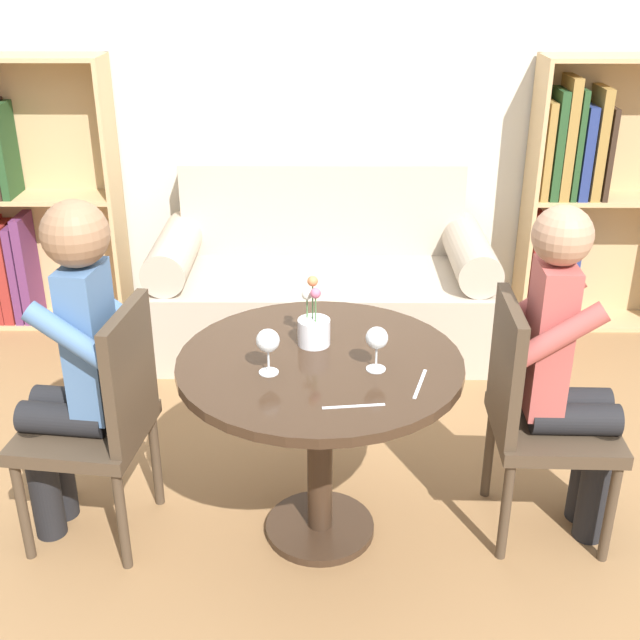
{
  "coord_description": "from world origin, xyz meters",
  "views": [
    {
      "loc": [
        0.02,
        -2.36,
        1.97
      ],
      "look_at": [
        0.0,
        0.05,
        0.84
      ],
      "focal_mm": 45.0,
      "sensor_mm": 36.0,
      "label": 1
    }
  ],
  "objects_px": {
    "bookshelf_left": "(21,204)",
    "person_right": "(567,372)",
    "chair_right": "(535,411)",
    "bookshelf_right": "(581,199)",
    "wine_glass_right": "(377,340)",
    "chair_left": "(102,416)",
    "couch": "(322,287)",
    "person_left": "(72,364)",
    "flower_vase": "(314,327)",
    "wine_glass_left": "(268,342)"
  },
  "relations": [
    {
      "from": "couch",
      "to": "person_left",
      "type": "xyz_separation_m",
      "value": [
        -0.84,
        -1.57,
        0.37
      ]
    },
    {
      "from": "couch",
      "to": "wine_glass_left",
      "type": "bearing_deg",
      "value": -95.56
    },
    {
      "from": "chair_right",
      "to": "wine_glass_right",
      "type": "xyz_separation_m",
      "value": [
        -0.57,
        -0.11,
        0.33
      ]
    },
    {
      "from": "bookshelf_right",
      "to": "chair_right",
      "type": "xyz_separation_m",
      "value": [
        -0.65,
        -1.81,
        -0.23
      ]
    },
    {
      "from": "flower_vase",
      "to": "wine_glass_right",
      "type": "bearing_deg",
      "value": -41.79
    },
    {
      "from": "wine_glass_left",
      "to": "flower_vase",
      "type": "height_order",
      "value": "flower_vase"
    },
    {
      "from": "wine_glass_right",
      "to": "couch",
      "type": "bearing_deg",
      "value": 96.26
    },
    {
      "from": "person_right",
      "to": "chair_left",
      "type": "bearing_deg",
      "value": 92.83
    },
    {
      "from": "person_right",
      "to": "bookshelf_left",
      "type": "bearing_deg",
      "value": 55.27
    },
    {
      "from": "person_left",
      "to": "wine_glass_left",
      "type": "height_order",
      "value": "person_left"
    },
    {
      "from": "bookshelf_right",
      "to": "wine_glass_right",
      "type": "distance_m",
      "value": 2.28
    },
    {
      "from": "chair_right",
      "to": "flower_vase",
      "type": "distance_m",
      "value": 0.83
    },
    {
      "from": "bookshelf_left",
      "to": "bookshelf_right",
      "type": "relative_size",
      "value": 1.0
    },
    {
      "from": "person_left",
      "to": "flower_vase",
      "type": "relative_size",
      "value": 5.07
    },
    {
      "from": "couch",
      "to": "wine_glass_left",
      "type": "xyz_separation_m",
      "value": [
        -0.16,
        -1.69,
        0.52
      ]
    },
    {
      "from": "couch",
      "to": "flower_vase",
      "type": "distance_m",
      "value": 1.55
    },
    {
      "from": "bookshelf_right",
      "to": "person_right",
      "type": "height_order",
      "value": "bookshelf_right"
    },
    {
      "from": "couch",
      "to": "bookshelf_right",
      "type": "bearing_deg",
      "value": 10.66
    },
    {
      "from": "couch",
      "to": "flower_vase",
      "type": "height_order",
      "value": "flower_vase"
    },
    {
      "from": "chair_left",
      "to": "person_left",
      "type": "distance_m",
      "value": 0.21
    },
    {
      "from": "bookshelf_left",
      "to": "person_right",
      "type": "relative_size",
      "value": 1.19
    },
    {
      "from": "bookshelf_right",
      "to": "wine_glass_right",
      "type": "bearing_deg",
      "value": -122.4
    },
    {
      "from": "bookshelf_left",
      "to": "person_right",
      "type": "xyz_separation_m",
      "value": [
        2.49,
        -1.82,
        -0.04
      ]
    },
    {
      "from": "person_right",
      "to": "flower_vase",
      "type": "bearing_deg",
      "value": 86.49
    },
    {
      "from": "chair_left",
      "to": "wine_glass_left",
      "type": "bearing_deg",
      "value": 88.39
    },
    {
      "from": "person_left",
      "to": "flower_vase",
      "type": "height_order",
      "value": "person_left"
    },
    {
      "from": "bookshelf_left",
      "to": "wine_glass_right",
      "type": "distance_m",
      "value": 2.66
    },
    {
      "from": "couch",
      "to": "chair_right",
      "type": "distance_m",
      "value": 1.73
    },
    {
      "from": "wine_glass_left",
      "to": "flower_vase",
      "type": "xyz_separation_m",
      "value": [
        0.14,
        0.21,
        -0.05
      ]
    },
    {
      "from": "flower_vase",
      "to": "person_right",
      "type": "bearing_deg",
      "value": -4.98
    },
    {
      "from": "chair_right",
      "to": "couch",
      "type": "bearing_deg",
      "value": 27.31
    },
    {
      "from": "bookshelf_right",
      "to": "wine_glass_right",
      "type": "height_order",
      "value": "bookshelf_right"
    },
    {
      "from": "bookshelf_left",
      "to": "chair_left",
      "type": "distance_m",
      "value": 2.07
    },
    {
      "from": "person_right",
      "to": "wine_glass_left",
      "type": "distance_m",
      "value": 1.03
    },
    {
      "from": "chair_left",
      "to": "wine_glass_right",
      "type": "relative_size",
      "value": 5.97
    },
    {
      "from": "wine_glass_right",
      "to": "flower_vase",
      "type": "bearing_deg",
      "value": 138.21
    },
    {
      "from": "chair_right",
      "to": "person_right",
      "type": "xyz_separation_m",
      "value": [
        0.09,
        -0.0,
        0.16
      ]
    },
    {
      "from": "flower_vase",
      "to": "wine_glass_left",
      "type": "bearing_deg",
      "value": -124.49
    },
    {
      "from": "chair_left",
      "to": "person_left",
      "type": "relative_size",
      "value": 0.71
    },
    {
      "from": "couch",
      "to": "person_left",
      "type": "distance_m",
      "value": 1.82
    },
    {
      "from": "bookshelf_left",
      "to": "chair_left",
      "type": "bearing_deg",
      "value": -64.31
    },
    {
      "from": "person_left",
      "to": "wine_glass_right",
      "type": "xyz_separation_m",
      "value": [
        1.02,
        -0.09,
        0.14
      ]
    },
    {
      "from": "bookshelf_right",
      "to": "wine_glass_left",
      "type": "height_order",
      "value": "bookshelf_right"
    },
    {
      "from": "chair_right",
      "to": "person_left",
      "type": "relative_size",
      "value": 0.71
    },
    {
      "from": "bookshelf_left",
      "to": "person_right",
      "type": "height_order",
      "value": "bookshelf_left"
    },
    {
      "from": "wine_glass_left",
      "to": "wine_glass_right",
      "type": "distance_m",
      "value": 0.35
    },
    {
      "from": "bookshelf_left",
      "to": "flower_vase",
      "type": "bearing_deg",
      "value": -47.06
    },
    {
      "from": "bookshelf_right",
      "to": "chair_left",
      "type": "relative_size",
      "value": 1.63
    },
    {
      "from": "chair_left",
      "to": "chair_right",
      "type": "distance_m",
      "value": 1.5
    },
    {
      "from": "couch",
      "to": "chair_left",
      "type": "height_order",
      "value": "couch"
    }
  ]
}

